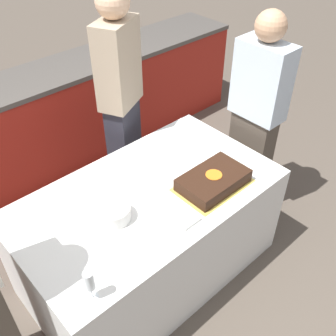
{
  "coord_description": "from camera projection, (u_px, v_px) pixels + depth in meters",
  "views": [
    {
      "loc": [
        -1.09,
        -1.39,
        2.38
      ],
      "look_at": [
        0.17,
        0.0,
        0.84
      ],
      "focal_mm": 42.0,
      "sensor_mm": 36.0,
      "label": 1
    }
  ],
  "objects": [
    {
      "name": "ground_plane",
      "position": [
        151.0,
        267.0,
        2.87
      ],
      "size": [
        14.0,
        14.0,
        0.0
      ],
      "primitive_type": "plane",
      "color": "brown"
    },
    {
      "name": "back_counter",
      "position": [
        35.0,
        128.0,
        3.47
      ],
      "size": [
        4.4,
        0.58,
        0.92
      ],
      "color": "#A82319",
      "rests_on": "ground_plane"
    },
    {
      "name": "dining_table",
      "position": [
        149.0,
        233.0,
        2.64
      ],
      "size": [
        1.66,
        0.95,
        0.74
      ],
      "color": "silver",
      "rests_on": "ground_plane"
    },
    {
      "name": "cake",
      "position": [
        213.0,
        180.0,
        2.43
      ],
      "size": [
        0.47,
        0.31,
        0.09
      ],
      "color": "gold",
      "rests_on": "dining_table"
    },
    {
      "name": "plate_stack",
      "position": [
        113.0,
        213.0,
        2.21
      ],
      "size": [
        0.2,
        0.2,
        0.09
      ],
      "color": "white",
      "rests_on": "dining_table"
    },
    {
      "name": "wine_glass",
      "position": [
        89.0,
        282.0,
        1.76
      ],
      "size": [
        0.06,
        0.06,
        0.19
      ],
      "color": "white",
      "rests_on": "dining_table"
    },
    {
      "name": "side_plate_near_cake",
      "position": [
        188.0,
        159.0,
        2.66
      ],
      "size": [
        0.18,
        0.18,
        0.0
      ],
      "color": "white",
      "rests_on": "dining_table"
    },
    {
      "name": "utensil_pile",
      "position": [
        188.0,
        221.0,
        2.21
      ],
      "size": [
        0.13,
        0.08,
        0.02
      ],
      "color": "white",
      "rests_on": "dining_table"
    },
    {
      "name": "person_cutting_cake",
      "position": [
        121.0,
        104.0,
        2.86
      ],
      "size": [
        0.39,
        0.33,
        1.76
      ],
      "rotation": [
        0.0,
        0.0,
        -2.68
      ],
      "color": "#282833",
      "rests_on": "ground_plane"
    },
    {
      "name": "person_seated_right",
      "position": [
        256.0,
        118.0,
        2.89
      ],
      "size": [
        0.21,
        0.38,
        1.62
      ],
      "rotation": [
        0.0,
        0.0,
        -1.57
      ],
      "color": "#4C4238",
      "rests_on": "ground_plane"
    }
  ]
}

